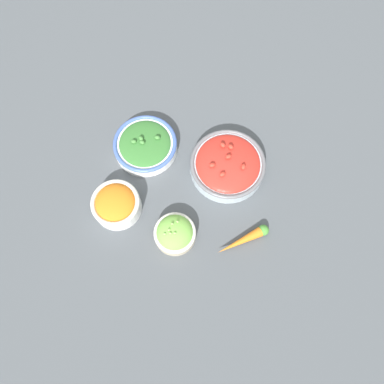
# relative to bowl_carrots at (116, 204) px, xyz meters

# --- Properties ---
(ground_plane) EXTENTS (3.00, 3.00, 0.00)m
(ground_plane) POSITION_rel_bowl_carrots_xyz_m (0.19, 0.09, -0.04)
(ground_plane) COLOR #4C5156
(bowl_carrots) EXTENTS (0.13, 0.13, 0.07)m
(bowl_carrots) POSITION_rel_bowl_carrots_xyz_m (0.00, 0.00, 0.00)
(bowl_carrots) COLOR white
(bowl_carrots) RESTS_ON ground_plane
(bowl_lettuce) EXTENTS (0.11, 0.11, 0.07)m
(bowl_lettuce) POSITION_rel_bowl_carrots_xyz_m (0.18, -0.04, -0.01)
(bowl_lettuce) COLOR beige
(bowl_lettuce) RESTS_ON ground_plane
(bowl_cherry_tomatoes) EXTENTS (0.22, 0.22, 0.07)m
(bowl_cherry_tomatoes) POSITION_rel_bowl_carrots_xyz_m (0.27, 0.20, -0.01)
(bowl_cherry_tomatoes) COLOR #B2C1CC
(bowl_cherry_tomatoes) RESTS_ON ground_plane
(bowl_broccoli) EXTENTS (0.19, 0.19, 0.06)m
(bowl_broccoli) POSITION_rel_bowl_carrots_xyz_m (0.02, 0.20, -0.01)
(bowl_broccoli) COLOR white
(bowl_broccoli) RESTS_ON ground_plane
(loose_carrot) EXTENTS (0.13, 0.12, 0.03)m
(loose_carrot) POSITION_rel_bowl_carrots_xyz_m (0.36, 0.00, -0.02)
(loose_carrot) COLOR orange
(loose_carrot) RESTS_ON ground_plane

